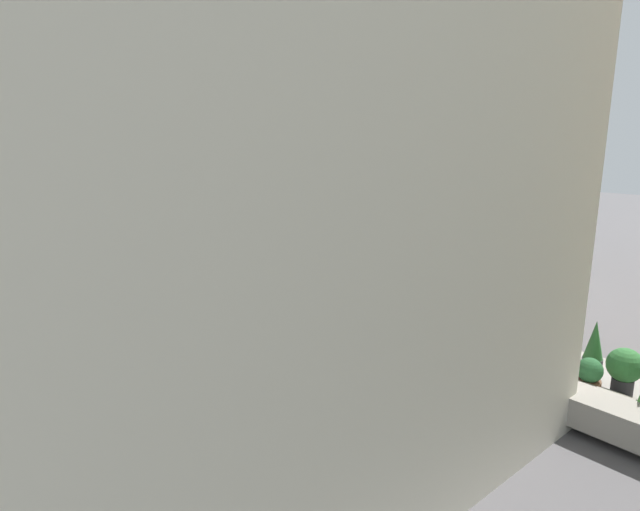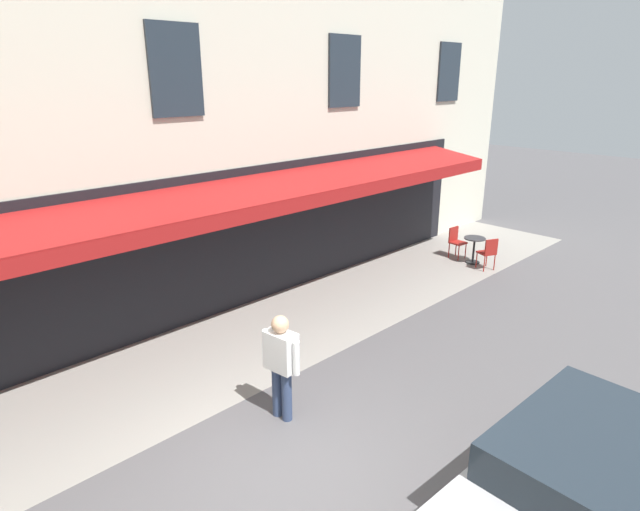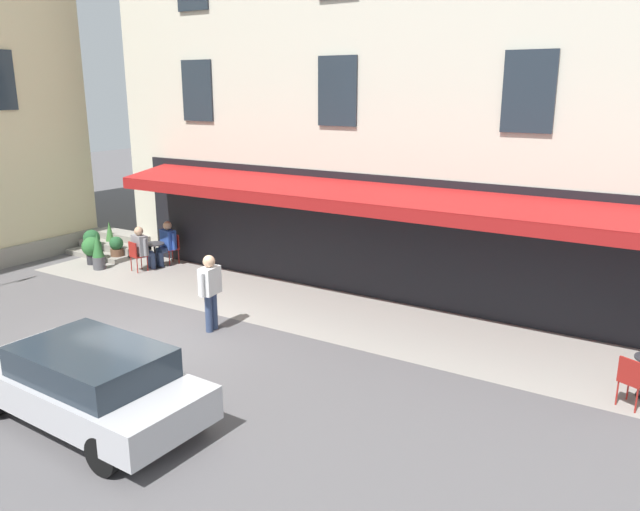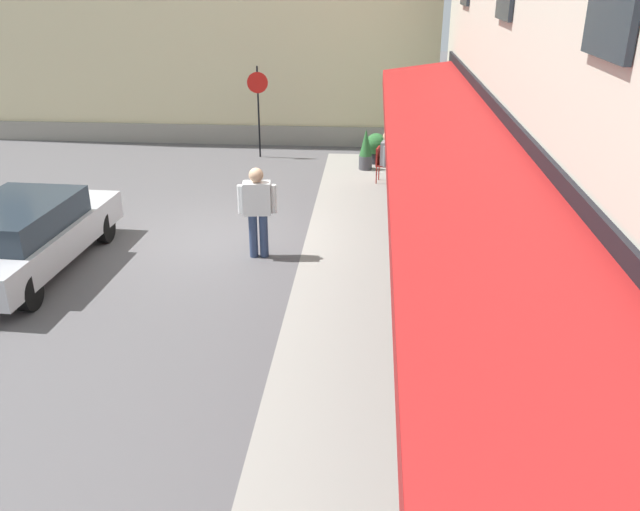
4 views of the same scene
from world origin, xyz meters
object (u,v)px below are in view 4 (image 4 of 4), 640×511
object	(u,v)px
cafe_chair_red_corner_right	(381,161)
potted_plant_entrance_left	(401,153)
potted_plant_by_steps	(366,150)
potted_plant_mid_terrace	(396,140)
parked_car_silver	(24,235)
potted_plant_entrance_right	(421,141)
seated_companion_in_grey	(390,156)
cafe_chair_red_by_window	(431,165)
cafe_table_near_entrance	(406,165)
potted_plant_under_sign	(376,146)
walking_pedestrian_in_white	(257,206)
no_parking_sign	(258,95)
seated_patron_in_blue	(423,158)

from	to	relation	value
cafe_chair_red_corner_right	potted_plant_entrance_left	world-z (taller)	cafe_chair_red_corner_right
potted_plant_by_steps	potted_plant_mid_terrace	size ratio (longest dim) A/B	1.28
potted_plant_by_steps	parked_car_silver	distance (m)	9.33
potted_plant_entrance_right	parked_car_silver	bearing A→B (deg)	138.51
seated_companion_in_grey	parked_car_silver	world-z (taller)	seated_companion_in_grey
cafe_chair_red_corner_right	cafe_chair_red_by_window	distance (m)	1.26
cafe_table_near_entrance	potted_plant_under_sign	world-z (taller)	potted_plant_under_sign
cafe_table_near_entrance	potted_plant_by_steps	xyz separation A→B (m)	(1.29, 1.04, 0.06)
potted_plant_by_steps	potted_plant_under_sign	bearing A→B (deg)	-23.62
walking_pedestrian_in_white	potted_plant_by_steps	xyz separation A→B (m)	(6.17, -1.91, -0.47)
potted_plant_under_sign	potted_plant_mid_terrace	xyz separation A→B (m)	(0.74, -0.59, 0.00)
no_parking_sign	potted_plant_under_sign	size ratio (longest dim) A/B	3.04
no_parking_sign	cafe_chair_red_by_window	bearing A→B (deg)	-117.18
seated_companion_in_grey	potted_plant_entrance_right	distance (m)	2.75
cafe_table_near_entrance	potted_plant_by_steps	bearing A→B (deg)	39.05
cafe_table_near_entrance	parked_car_silver	distance (m)	9.15
potted_plant_mid_terrace	potted_plant_under_sign	bearing A→B (deg)	141.41
cafe_chair_red_corner_right	potted_plant_entrance_left	size ratio (longest dim) A/B	1.18
potted_plant_under_sign	parked_car_silver	distance (m)	10.00
no_parking_sign	parked_car_silver	bearing A→B (deg)	160.79
potted_plant_entrance_left	potted_plant_entrance_right	bearing A→B (deg)	-30.70
cafe_chair_red_corner_right	potted_plant_entrance_right	bearing A→B (deg)	-24.56
cafe_table_near_entrance	no_parking_sign	xyz separation A→B (m)	(2.32, 4.15, 1.30)
cafe_table_near_entrance	potted_plant_entrance_right	distance (m)	2.71
cafe_chair_red_by_window	seated_patron_in_blue	world-z (taller)	seated_patron_in_blue
cafe_table_near_entrance	potted_plant_entrance_right	bearing A→B (deg)	-11.46
seated_companion_in_grey	potted_plant_entrance_left	size ratio (longest dim) A/B	1.75
potted_plant_entrance_left	parked_car_silver	world-z (taller)	parked_car_silver
cafe_table_near_entrance	seated_patron_in_blue	world-z (taller)	seated_patron_in_blue
cafe_chair_red_by_window	potted_plant_mid_terrace	xyz separation A→B (m)	(2.80, 0.79, -0.05)
cafe_table_near_entrance	potted_plant_entrance_right	xyz separation A→B (m)	(2.66, -0.54, 0.01)
seated_patron_in_blue	parked_car_silver	bearing A→B (deg)	128.00
potted_plant_mid_terrace	parked_car_silver	size ratio (longest dim) A/B	0.20
potted_plant_under_sign	potted_plant_entrance_right	distance (m)	1.49
walking_pedestrian_in_white	cafe_chair_red_corner_right	bearing A→B (deg)	-25.03
cafe_chair_red_corner_right	no_parking_sign	world-z (taller)	no_parking_sign
cafe_chair_red_corner_right	seated_companion_in_grey	xyz separation A→B (m)	(-0.04, -0.21, 0.17)
potted_plant_entrance_right	potted_plant_entrance_left	size ratio (longest dim) A/B	1.34
potted_plant_by_steps	no_parking_sign	bearing A→B (deg)	71.55
walking_pedestrian_in_white	potted_plant_mid_terrace	world-z (taller)	walking_pedestrian_in_white
seated_patron_in_blue	seated_companion_in_grey	xyz separation A→B (m)	(0.16, 0.81, -0.00)
potted_plant_entrance_right	potted_plant_mid_terrace	bearing A→B (deg)	88.78
cafe_table_near_entrance	walking_pedestrian_in_white	xyz separation A→B (m)	(-4.88, 2.96, 0.53)
seated_patron_in_blue	potted_plant_entrance_left	world-z (taller)	seated_patron_in_blue
potted_plant_under_sign	potted_plant_by_steps	world-z (taller)	potted_plant_by_steps
potted_plant_by_steps	potted_plant_entrance_left	world-z (taller)	potted_plant_by_steps
cafe_chair_red_corner_right	seated_patron_in_blue	world-z (taller)	seated_patron_in_blue
seated_patron_in_blue	cafe_chair_red_corner_right	bearing A→B (deg)	78.76
seated_companion_in_grey	potted_plant_by_steps	world-z (taller)	seated_companion_in_grey
seated_companion_in_grey	parked_car_silver	size ratio (longest dim) A/B	0.31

